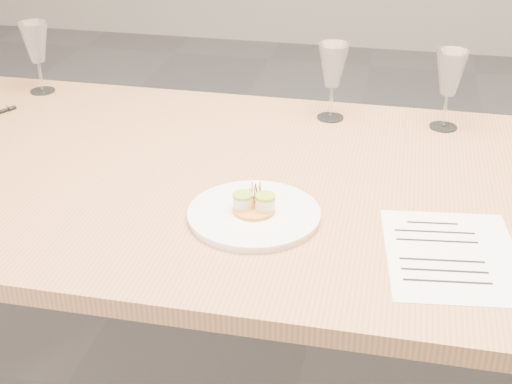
% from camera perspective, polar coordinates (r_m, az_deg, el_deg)
% --- Properties ---
extents(dining_table, '(2.40, 1.00, 0.75)m').
position_cam_1_polar(dining_table, '(1.64, 3.34, -1.19)').
color(dining_table, tan).
rests_on(dining_table, ground).
extents(dinner_plate, '(0.27, 0.27, 0.07)m').
position_cam_1_polar(dinner_plate, '(1.45, -0.15, -1.70)').
color(dinner_plate, white).
rests_on(dinner_plate, dining_table).
extents(recipe_sheet, '(0.28, 0.34, 0.00)m').
position_cam_1_polar(recipe_sheet, '(1.39, 15.41, -4.85)').
color(recipe_sheet, white).
rests_on(recipe_sheet, dining_table).
extents(wine_glass_0, '(0.08, 0.08, 0.21)m').
position_cam_1_polar(wine_glass_0, '(2.17, -17.22, 11.27)').
color(wine_glass_0, white).
rests_on(wine_glass_0, dining_table).
extents(wine_glass_1, '(0.08, 0.08, 0.20)m').
position_cam_1_polar(wine_glass_1, '(1.89, 6.17, 9.92)').
color(wine_glass_1, white).
rests_on(wine_glass_1, dining_table).
extents(wine_glass_2, '(0.08, 0.08, 0.21)m').
position_cam_1_polar(wine_glass_2, '(1.89, 15.27, 9.04)').
color(wine_glass_2, white).
rests_on(wine_glass_2, dining_table).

